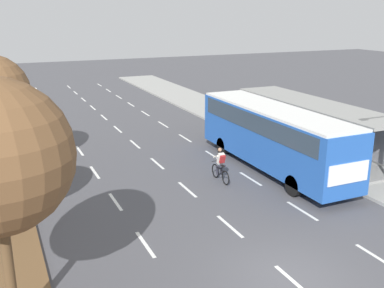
% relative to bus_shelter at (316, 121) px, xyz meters
% --- Properties ---
extents(ground_plane, '(140.00, 140.00, 0.00)m').
position_rel_bus_shelter_xyz_m(ground_plane, '(-9.53, -10.67, -1.87)').
color(ground_plane, '#4C4C51').
extents(sidewalk_right, '(4.50, 52.00, 0.15)m').
position_rel_bus_shelter_xyz_m(sidewalk_right, '(-0.28, 9.33, -1.79)').
color(sidewalk_right, '#9E9E99').
rests_on(sidewalk_right, ground).
extents(lane_divider_left, '(0.14, 48.11, 0.01)m').
position_rel_bus_shelter_xyz_m(lane_divider_left, '(-13.03, 7.88, -1.86)').
color(lane_divider_left, white).
rests_on(lane_divider_left, ground).
extents(lane_divider_center, '(0.14, 48.11, 0.01)m').
position_rel_bus_shelter_xyz_m(lane_divider_center, '(-9.53, 7.88, -1.86)').
color(lane_divider_center, white).
rests_on(lane_divider_center, ground).
extents(lane_divider_right, '(0.14, 48.11, 0.01)m').
position_rel_bus_shelter_xyz_m(lane_divider_right, '(-6.03, 7.88, -1.86)').
color(lane_divider_right, white).
rests_on(lane_divider_right, ground).
extents(bus_shelter, '(2.90, 12.23, 2.86)m').
position_rel_bus_shelter_xyz_m(bus_shelter, '(0.00, 0.00, 0.00)').
color(bus_shelter, gray).
rests_on(bus_shelter, sidewalk_right).
extents(bus, '(2.54, 11.29, 3.37)m').
position_rel_bus_shelter_xyz_m(bus, '(-4.28, -1.79, 0.20)').
color(bus, '#2356B2').
rests_on(bus, ground).
extents(cyclist, '(0.46, 1.82, 1.71)m').
position_rel_bus_shelter_xyz_m(cyclist, '(-7.58, -2.23, -1.08)').
color(cyclist, black).
rests_on(cyclist, ground).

